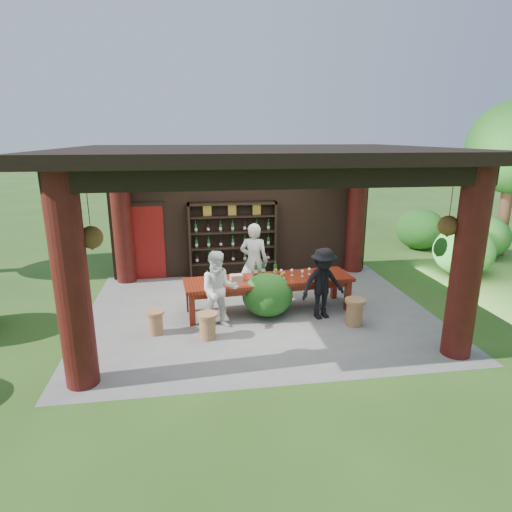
{
  "coord_description": "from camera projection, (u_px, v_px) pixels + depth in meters",
  "views": [
    {
      "loc": [
        -1.36,
        -8.63,
        3.72
      ],
      "look_at": [
        0.0,
        0.4,
        1.15
      ],
      "focal_mm": 30.0,
      "sensor_mm": 36.0,
      "label": 1
    }
  ],
  "objects": [
    {
      "name": "guest_man",
      "position": [
        323.0,
        284.0,
        8.88
      ],
      "size": [
        1.1,
        0.8,
        1.52
      ],
      "primitive_type": "imported",
      "rotation": [
        0.0,
        0.0,
        0.26
      ],
      "color": "black",
      "rests_on": "ground"
    },
    {
      "name": "napkin_basket",
      "position": [
        236.0,
        278.0,
        9.05
      ],
      "size": [
        0.27,
        0.2,
        0.14
      ],
      "primitive_type": "cube",
      "rotation": [
        0.0,
        0.0,
        0.09
      ],
      "color": "#BF6672",
      "rests_on": "tasting_table"
    },
    {
      "name": "wine_shelf",
      "position": [
        233.0,
        240.0,
        11.43
      ],
      "size": [
        2.33,
        0.35,
        2.05
      ],
      "color": "black",
      "rests_on": "ground"
    },
    {
      "name": "table_glasses",
      "position": [
        293.0,
        273.0,
        9.37
      ],
      "size": [
        1.0,
        0.39,
        0.15
      ],
      "color": "silver",
      "rests_on": "tasting_table"
    },
    {
      "name": "stool_far_left",
      "position": [
        155.0,
        322.0,
        8.28
      ],
      "size": [
        0.36,
        0.36,
        0.47
      ],
      "rotation": [
        0.0,
        0.0,
        0.05
      ],
      "color": "#94623B",
      "rests_on": "ground"
    },
    {
      "name": "guest_woman",
      "position": [
        219.0,
        290.0,
        8.41
      ],
      "size": [
        0.8,
        0.64,
        1.59
      ],
      "primitive_type": "imported",
      "rotation": [
        0.0,
        0.0,
        0.05
      ],
      "color": "white",
      "rests_on": "ground"
    },
    {
      "name": "shrubs",
      "position": [
        359.0,
        271.0,
        10.33
      ],
      "size": [
        15.28,
        8.92,
        1.36
      ],
      "color": "#194C14",
      "rests_on": "ground"
    },
    {
      "name": "ground",
      "position": [
        259.0,
        311.0,
        9.42
      ],
      "size": [
        90.0,
        90.0,
        0.0
      ],
      "primitive_type": "plane",
      "color": "#2D5119",
      "rests_on": "ground"
    },
    {
      "name": "pavilion",
      "position": [
        255.0,
        212.0,
        9.25
      ],
      "size": [
        7.5,
        6.0,
        3.6
      ],
      "color": "slate",
      "rests_on": "ground"
    },
    {
      "name": "tasting_table",
      "position": [
        269.0,
        283.0,
        9.28
      ],
      "size": [
        3.72,
        1.26,
        0.75
      ],
      "rotation": [
        0.0,
        0.0,
        0.09
      ],
      "color": "#561C0C",
      "rests_on": "ground"
    },
    {
      "name": "stool_near_right",
      "position": [
        355.0,
        311.0,
        8.67
      ],
      "size": [
        0.42,
        0.42,
        0.55
      ],
      "rotation": [
        0.0,
        0.0,
        0.13
      ],
      "color": "#94623B",
      "rests_on": "ground"
    },
    {
      "name": "host",
      "position": [
        254.0,
        261.0,
        9.94
      ],
      "size": [
        0.77,
        0.64,
        1.81
      ],
      "primitive_type": "imported",
      "rotation": [
        0.0,
        0.0,
        2.77
      ],
      "color": "beige",
      "rests_on": "ground"
    },
    {
      "name": "stool_near_left",
      "position": [
        207.0,
        325.0,
        8.08
      ],
      "size": [
        0.39,
        0.39,
        0.51
      ],
      "rotation": [
        0.0,
        0.0,
        0.4
      ],
      "color": "#94623B",
      "rests_on": "ground"
    },
    {
      "name": "trees",
      "position": [
        378.0,
        152.0,
        10.03
      ],
      "size": [
        21.03,
        10.51,
        4.8
      ],
      "color": "#3F2819",
      "rests_on": "ground"
    },
    {
      "name": "table_bottles",
      "position": [
        265.0,
        267.0,
        9.49
      ],
      "size": [
        0.51,
        0.18,
        0.31
      ],
      "color": "#194C1E",
      "rests_on": "tasting_table"
    }
  ]
}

